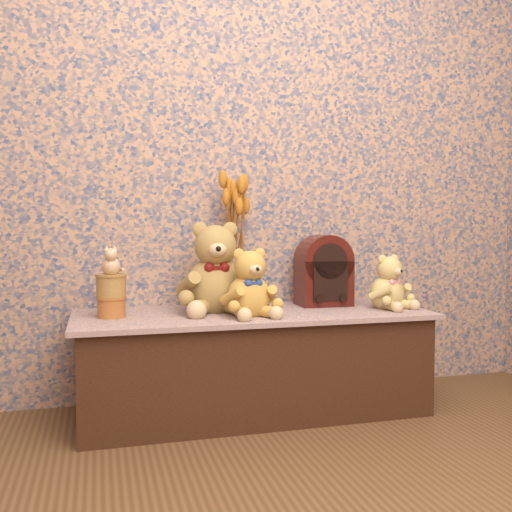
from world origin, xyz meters
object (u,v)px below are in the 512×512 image
(ceramic_vase, at_px, (233,283))
(cat_figurine, at_px, (111,260))
(teddy_small, at_px, (387,279))
(teddy_large, at_px, (215,264))
(teddy_medium, at_px, (249,280))
(cathedral_radio, at_px, (323,270))
(biscuit_tin_lower, at_px, (111,307))

(ceramic_vase, relative_size, cat_figurine, 1.87)
(teddy_small, distance_m, cat_figurine, 1.19)
(teddy_large, distance_m, teddy_small, 0.77)
(teddy_medium, height_order, teddy_small, teddy_medium)
(teddy_medium, bearing_deg, teddy_small, -3.66)
(teddy_large, distance_m, cathedral_radio, 0.52)
(ceramic_vase, height_order, cat_figurine, cat_figurine)
(teddy_small, bearing_deg, teddy_medium, 161.44)
(teddy_large, bearing_deg, ceramic_vase, 46.18)
(ceramic_vase, bearing_deg, teddy_small, -16.39)
(biscuit_tin_lower, bearing_deg, ceramic_vase, 14.10)
(teddy_medium, xyz_separation_m, cat_figurine, (-0.54, 0.10, 0.08))
(teddy_large, xyz_separation_m, cat_figurine, (-0.43, -0.05, 0.03))
(teddy_large, xyz_separation_m, cathedral_radio, (0.52, 0.06, -0.04))
(teddy_large, relative_size, teddy_small, 1.60)
(teddy_medium, height_order, ceramic_vase, teddy_medium)
(teddy_medium, distance_m, teddy_small, 0.65)
(cathedral_radio, relative_size, ceramic_vase, 1.45)
(cathedral_radio, bearing_deg, biscuit_tin_lower, -172.32)
(teddy_large, height_order, ceramic_vase, teddy_large)
(teddy_medium, bearing_deg, cat_figurine, 161.73)
(teddy_large, height_order, teddy_medium, teddy_large)
(cathedral_radio, relative_size, biscuit_tin_lower, 2.93)
(teddy_medium, xyz_separation_m, ceramic_vase, (-0.01, 0.24, -0.04))
(teddy_medium, height_order, biscuit_tin_lower, teddy_medium)
(teddy_large, xyz_separation_m, teddy_small, (0.75, -0.11, -0.08))
(cathedral_radio, distance_m, ceramic_vase, 0.42)
(cathedral_radio, bearing_deg, ceramic_vase, 177.65)
(teddy_large, bearing_deg, teddy_small, -3.10)
(teddy_small, relative_size, cathedral_radio, 0.79)
(teddy_small, bearing_deg, biscuit_tin_lower, 154.73)
(ceramic_vase, xyz_separation_m, cat_figurine, (-0.53, -0.13, 0.12))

